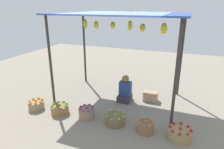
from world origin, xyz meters
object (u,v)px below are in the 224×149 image
at_px(basket_potatoes, 145,127).
at_px(basket_green_apples, 60,109).
at_px(wooden_crate_near_vendor, 150,96).
at_px(basket_limes, 115,119).
at_px(basket_oranges, 36,105).
at_px(basket_purple_onions, 87,113).
at_px(basket_red_apples, 180,134).
at_px(vendor_person, 125,91).

bearing_deg(basket_potatoes, basket_green_apples, 179.93).
bearing_deg(wooden_crate_near_vendor, basket_limes, -109.53).
relative_size(basket_oranges, basket_limes, 0.87).
bearing_deg(basket_purple_onions, basket_red_apples, -0.80).
height_order(vendor_person, basket_oranges, vendor_person).
height_order(vendor_person, basket_limes, vendor_person).
relative_size(basket_purple_onions, basket_potatoes, 1.04).
relative_size(basket_limes, basket_potatoes, 1.24).
bearing_deg(basket_red_apples, basket_limes, 178.61).
bearing_deg(basket_potatoes, basket_oranges, -179.35).
bearing_deg(basket_purple_onions, wooden_crate_near_vendor, 49.79).
distance_m(basket_purple_onions, wooden_crate_near_vendor, 2.02).
xyz_separation_m(basket_limes, wooden_crate_near_vendor, (0.55, 1.54, 0.02)).
height_order(vendor_person, basket_green_apples, vendor_person).
bearing_deg(basket_green_apples, basket_purple_onions, 3.35).
bearing_deg(vendor_person, wooden_crate_near_vendor, 20.04).
relative_size(basket_potatoes, wooden_crate_near_vendor, 0.94).
bearing_deg(vendor_person, basket_limes, -82.73).
distance_m(basket_limes, basket_red_apples, 1.47).
relative_size(basket_purple_onions, basket_limes, 0.83).
bearing_deg(vendor_person, basket_green_apples, -135.69).
xyz_separation_m(basket_oranges, basket_limes, (2.26, 0.09, 0.00)).
xyz_separation_m(basket_potatoes, basket_red_apples, (0.73, 0.02, -0.00)).
bearing_deg(basket_limes, basket_oranges, -177.81).
xyz_separation_m(basket_purple_onions, basket_potatoes, (1.50, -0.05, -0.02)).
height_order(vendor_person, wooden_crate_near_vendor, vendor_person).
bearing_deg(wooden_crate_near_vendor, basket_red_apples, -59.51).
height_order(vendor_person, basket_purple_onions, vendor_person).
height_order(basket_oranges, basket_purple_onions, basket_purple_onions).
height_order(basket_green_apples, basket_potatoes, basket_potatoes).
height_order(basket_oranges, basket_red_apples, basket_red_apples).
bearing_deg(basket_oranges, vendor_person, 33.05).
xyz_separation_m(basket_green_apples, wooden_crate_near_vendor, (2.07, 1.59, 0.02)).
relative_size(basket_green_apples, wooden_crate_near_vendor, 1.12).
bearing_deg(wooden_crate_near_vendor, basket_green_apples, -142.52).
height_order(basket_limes, basket_potatoes, basket_potatoes).
height_order(basket_oranges, basket_limes, basket_oranges).
relative_size(vendor_person, basket_oranges, 1.87).
xyz_separation_m(vendor_person, basket_potatoes, (0.90, -1.33, -0.18)).
bearing_deg(vendor_person, basket_potatoes, -55.91).
distance_m(basket_potatoes, wooden_crate_near_vendor, 1.60).
relative_size(basket_green_apples, basket_red_apples, 0.90).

